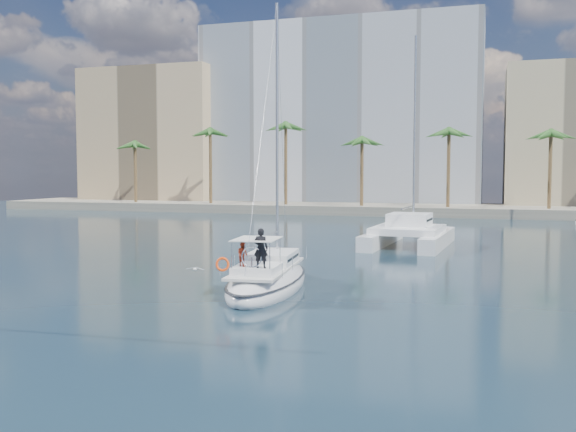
% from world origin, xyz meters
% --- Properties ---
extents(ground, '(160.00, 160.00, 0.00)m').
position_xyz_m(ground, '(0.00, 0.00, 0.00)').
color(ground, black).
rests_on(ground, ground).
extents(quay, '(120.00, 14.00, 1.20)m').
position_xyz_m(quay, '(0.00, 61.00, 0.60)').
color(quay, gray).
rests_on(quay, ground).
extents(building_modern, '(42.00, 16.00, 28.00)m').
position_xyz_m(building_modern, '(-12.00, 73.00, 14.00)').
color(building_modern, white).
rests_on(building_modern, ground).
extents(building_tan_left, '(22.00, 14.00, 22.00)m').
position_xyz_m(building_tan_left, '(-42.00, 69.00, 11.00)').
color(building_tan_left, tan).
rests_on(building_tan_left, ground).
extents(palm_left, '(3.60, 3.60, 12.30)m').
position_xyz_m(palm_left, '(-34.00, 57.00, 10.28)').
color(palm_left, brown).
rests_on(palm_left, ground).
extents(palm_centre, '(3.60, 3.60, 12.30)m').
position_xyz_m(palm_centre, '(0.00, 57.00, 10.28)').
color(palm_centre, brown).
rests_on(palm_centre, ground).
extents(main_sloop, '(4.16, 10.25, 14.83)m').
position_xyz_m(main_sloop, '(-0.30, 2.82, 0.49)').
color(main_sloop, silver).
rests_on(main_sloop, ground).
extents(catamaran, '(6.24, 11.36, 16.19)m').
position_xyz_m(catamaran, '(4.11, 23.09, 1.12)').
color(catamaran, silver).
rests_on(catamaran, ground).
extents(seagull, '(0.93, 0.40, 0.17)m').
position_xyz_m(seagull, '(-3.37, 1.22, 1.10)').
color(seagull, silver).
rests_on(seagull, ground).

